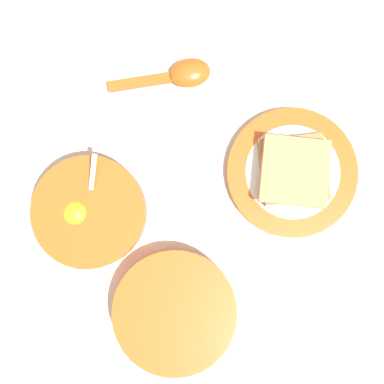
{
  "coord_description": "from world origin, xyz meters",
  "views": [
    {
      "loc": [
        0.03,
        0.07,
        0.7
      ],
      "look_at": [
        0.02,
        0.03,
        0.02
      ],
      "focal_mm": 42.0,
      "sensor_mm": 36.0,
      "label": 1
    }
  ],
  "objects_px": {
    "toast_plate": "(292,173)",
    "egg_bowl": "(90,212)",
    "congee_bowl": "(175,311)",
    "toast_sandwich": "(294,171)",
    "soup_spoon": "(181,75)"
  },
  "relations": [
    {
      "from": "toast_plate",
      "to": "egg_bowl",
      "type": "bearing_deg",
      "value": -2.79
    },
    {
      "from": "congee_bowl",
      "to": "egg_bowl",
      "type": "bearing_deg",
      "value": -62.76
    },
    {
      "from": "toast_sandwich",
      "to": "soup_spoon",
      "type": "relative_size",
      "value": 0.78
    },
    {
      "from": "egg_bowl",
      "to": "toast_plate",
      "type": "bearing_deg",
      "value": 177.21
    },
    {
      "from": "egg_bowl",
      "to": "congee_bowl",
      "type": "relative_size",
      "value": 0.93
    },
    {
      "from": "congee_bowl",
      "to": "toast_plate",
      "type": "bearing_deg",
      "value": -144.77
    },
    {
      "from": "toast_plate",
      "to": "soup_spoon",
      "type": "distance_m",
      "value": 0.23
    },
    {
      "from": "toast_sandwich",
      "to": "congee_bowl",
      "type": "xyz_separation_m",
      "value": [
        0.22,
        0.16,
        -0.01
      ]
    },
    {
      "from": "egg_bowl",
      "to": "soup_spoon",
      "type": "distance_m",
      "value": 0.25
    },
    {
      "from": "toast_sandwich",
      "to": "soup_spoon",
      "type": "bearing_deg",
      "value": -56.1
    },
    {
      "from": "egg_bowl",
      "to": "congee_bowl",
      "type": "bearing_deg",
      "value": 117.24
    },
    {
      "from": "egg_bowl",
      "to": "soup_spoon",
      "type": "xyz_separation_m",
      "value": [
        -0.18,
        -0.18,
        -0.01
      ]
    },
    {
      "from": "soup_spoon",
      "to": "congee_bowl",
      "type": "bearing_deg",
      "value": 74.76
    },
    {
      "from": "egg_bowl",
      "to": "soup_spoon",
      "type": "height_order",
      "value": "egg_bowl"
    },
    {
      "from": "egg_bowl",
      "to": "congee_bowl",
      "type": "xyz_separation_m",
      "value": [
        -0.09,
        0.17,
        0.0
      ]
    }
  ]
}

